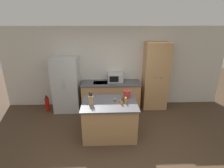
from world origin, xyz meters
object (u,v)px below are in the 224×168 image
Objects in this scene: knife_block at (91,100)px; spice_bottle_short_red at (123,100)px; pantry_cabinet at (155,76)px; microwave at (115,77)px; spice_bottle_pale_salt at (126,101)px; fire_extinguisher at (47,104)px; refrigerator at (66,84)px; spice_bottle_amber_oil at (121,102)px; spice_bottle_tall_dark at (115,100)px; spice_bottle_green_herb at (125,100)px; kettle at (127,94)px.

knife_block is 0.77m from spice_bottle_short_red.
pantry_cabinet is 1.85m from spice_bottle_short_red.
microwave is 1.61m from spice_bottle_pale_salt.
refrigerator is at bearing 6.56° from fire_extinguisher.
microwave is (1.55, 0.13, 0.17)m from refrigerator.
spice_bottle_short_red is at bearing -129.84° from pantry_cabinet.
spice_bottle_pale_salt is at bearing 20.37° from spice_bottle_amber_oil.
pantry_cabinet is 1.98m from spice_bottle_tall_dark.
spice_bottle_amber_oil is at bearing -43.34° from refrigerator.
spice_bottle_short_red is (-1.18, -1.42, -0.14)m from pantry_cabinet.
microwave is at bearing 95.45° from spice_bottle_green_herb.
pantry_cabinet is 26.49× the size of spice_bottle_tall_dark.
spice_bottle_pale_salt is at bearing -23.23° from spice_bottle_tall_dark.
fire_extinguisher is (-2.35, 1.33, -0.72)m from spice_bottle_green_herb.
spice_bottle_tall_dark is 0.38× the size of kettle.
pantry_cabinet is at bearing 1.40° from refrigerator.
spice_bottle_short_red is 0.19× the size of fire_extinguisher.
microwave reaches higher than spice_bottle_green_herb.
refrigerator is 10.97× the size of spice_bottle_pale_salt.
spice_bottle_tall_dark is at bearing 12.91° from knife_block.
spice_bottle_green_herb is (0.06, -0.06, 0.02)m from spice_bottle_short_red.
spice_bottle_pale_salt reaches higher than fire_extinguisher.
refrigerator is 2.21m from spice_bottle_green_herb.
knife_block reaches higher than spice_bottle_pale_salt.
refrigerator is 8.12× the size of kettle.
spice_bottle_tall_dark is at bearing -143.18° from kettle.
spice_bottle_amber_oil is at bearing -32.51° from fire_extinguisher.
spice_bottle_green_herb is 0.65× the size of kettle.
spice_bottle_green_herb is (0.10, 0.10, 0.00)m from spice_bottle_amber_oil.
spice_bottle_tall_dark is (-0.10, -1.49, -0.10)m from microwave.
knife_block is at bearing -141.17° from pantry_cabinet.
knife_block is (-0.67, -1.63, -0.03)m from microwave.
pantry_cabinet is 15.72× the size of spice_bottle_green_herb.
fire_extinguisher is at bearing 156.49° from kettle.
spice_bottle_short_red is at bearing -119.82° from kettle.
spice_bottle_tall_dark is 0.59× the size of spice_bottle_green_herb.
spice_bottle_pale_salt is at bearing -126.08° from pantry_cabinet.
refrigerator is at bearing -178.60° from pantry_cabinet.
microwave is at bearing 95.45° from spice_bottle_pale_salt.
spice_bottle_amber_oil is at bearing -88.34° from microwave.
microwave is 5.80× the size of spice_bottle_tall_dark.
fire_extinguisher is (-3.47, -0.14, -0.85)m from pantry_cabinet.
spice_bottle_short_red is (0.19, 0.01, 0.01)m from spice_bottle_tall_dark.
spice_bottle_green_herb is 2.79m from fire_extinguisher.
microwave reaches higher than spice_bottle_pale_salt.
spice_bottle_short_red is 0.14m from spice_bottle_pale_salt.
spice_bottle_tall_dark is (0.57, 0.13, -0.08)m from knife_block.
refrigerator is at bearing 136.87° from spice_bottle_tall_dark.
microwave is 1.55m from spice_bottle_green_herb.
knife_block reaches higher than spice_bottle_short_red.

